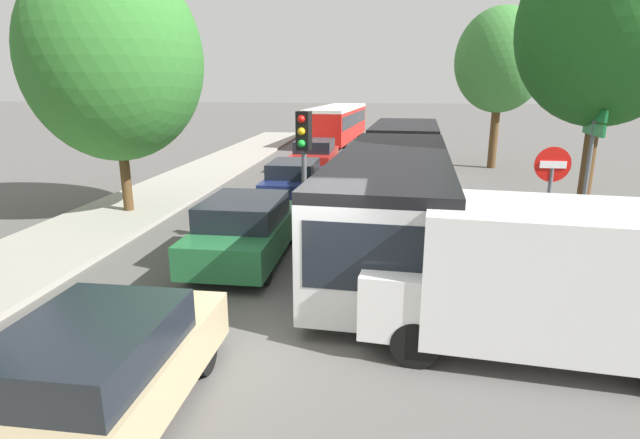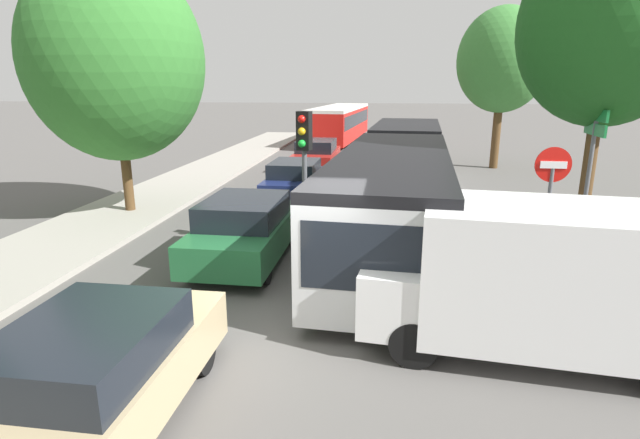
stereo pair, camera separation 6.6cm
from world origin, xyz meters
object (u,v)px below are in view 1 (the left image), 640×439
(traffic_light, at_px, (304,150))
(queued_car_green, at_px, (245,229))
(tree_right_mid, at_px, (500,63))
(articulated_bus, at_px, (399,171))
(queued_car_navy, at_px, (294,180))
(direction_sign_post, at_px, (591,146))
(no_entry_sign, at_px, (549,194))
(queued_car_red, at_px, (315,155))
(city_bus_rear, at_px, (337,121))
(queued_car_tan, at_px, (98,376))
(white_van, at_px, (548,277))
(tree_left_mid, at_px, (117,65))
(tree_right_near, at_px, (607,27))

(traffic_light, bearing_deg, queued_car_green, -42.90)
(queued_car_green, xyz_separation_m, tree_right_mid, (8.36, 14.49, 4.17))
(articulated_bus, bearing_deg, queued_car_navy, -113.37)
(queued_car_green, bearing_deg, direction_sign_post, -75.50)
(articulated_bus, xyz_separation_m, no_entry_sign, (2.86, -4.91, 0.45))
(tree_right_mid, bearing_deg, traffic_light, -117.49)
(queued_car_green, distance_m, no_entry_sign, 6.57)
(direction_sign_post, bearing_deg, queued_car_red, -48.88)
(city_bus_rear, distance_m, queued_car_tan, 30.80)
(white_van, distance_m, traffic_light, 6.24)
(white_van, distance_m, no_entry_sign, 3.19)
(queued_car_navy, bearing_deg, articulated_bus, -116.86)
(queued_car_green, bearing_deg, queued_car_red, 0.83)
(tree_right_mid, bearing_deg, no_entry_sign, -97.28)
(white_van, xyz_separation_m, direction_sign_post, (2.48, 5.48, 1.31))
(articulated_bus, distance_m, tree_right_mid, 11.64)
(city_bus_rear, bearing_deg, queued_car_navy, -174.61)
(queued_car_green, distance_m, traffic_light, 2.30)
(articulated_bus, relative_size, queued_car_tan, 4.01)
(queued_car_green, height_order, tree_left_mid, tree_left_mid)
(queued_car_tan, relative_size, tree_right_near, 0.54)
(no_entry_sign, bearing_deg, city_bus_rear, -165.23)
(queued_car_red, height_order, tree_left_mid, tree_left_mid)
(queued_car_green, bearing_deg, queued_car_navy, 0.37)
(queued_car_navy, bearing_deg, traffic_light, -166.79)
(queued_car_red, distance_m, direction_sign_post, 13.31)
(no_entry_sign, bearing_deg, tree_right_mid, 172.72)
(white_van, distance_m, tree_left_mid, 13.02)
(queued_car_green, relative_size, queued_car_red, 1.01)
(white_van, bearing_deg, city_bus_rear, -72.28)
(city_bus_rear, height_order, traffic_light, traffic_light)
(city_bus_rear, height_order, white_van, city_bus_rear)
(queued_car_navy, distance_m, white_van, 11.28)
(queued_car_tan, xyz_separation_m, tree_left_mid, (-4.67, 9.72, 3.81))
(queued_car_green, distance_m, direction_sign_post, 8.53)
(queued_car_tan, distance_m, tree_right_near, 13.06)
(queued_car_green, height_order, tree_right_mid, tree_right_mid)
(queued_car_tan, relative_size, queued_car_green, 0.96)
(queued_car_red, xyz_separation_m, no_entry_sign, (6.54, -12.82, 1.12))
(queued_car_green, relative_size, tree_right_mid, 0.58)
(queued_car_green, relative_size, queued_car_navy, 1.07)
(white_van, bearing_deg, no_entry_sign, -99.59)
(no_entry_sign, bearing_deg, queued_car_red, -152.99)
(city_bus_rear, relative_size, queued_car_tan, 2.78)
(direction_sign_post, bearing_deg, queued_car_green, 16.87)
(direction_sign_post, bearing_deg, tree_right_mid, -88.44)
(city_bus_rear, height_order, queued_car_green, city_bus_rear)
(queued_car_tan, distance_m, traffic_light, 7.20)
(articulated_bus, relative_size, traffic_light, 4.93)
(queued_car_navy, bearing_deg, tree_left_mid, 119.24)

